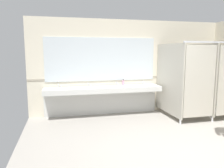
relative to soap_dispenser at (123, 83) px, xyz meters
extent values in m
cube|color=gray|center=(0.36, -2.98, -0.97)|extent=(6.09, 6.83, 0.10)
cube|color=beige|center=(0.36, 0.19, 0.45)|extent=(6.09, 0.12, 2.75)
cube|color=#9E937F|center=(0.36, 0.13, 0.13)|extent=(6.09, 0.01, 0.06)
cube|color=silver|center=(-0.62, -0.17, -0.15)|extent=(3.29, 0.56, 0.14)
cube|color=silver|center=(-0.62, 0.07, -0.57)|extent=(3.29, 0.08, 0.70)
cube|color=beige|center=(-1.85, -0.20, -0.13)|extent=(0.42, 0.31, 0.11)
cylinder|color=silver|center=(-1.85, 0.02, -0.02)|extent=(0.04, 0.04, 0.11)
cylinder|color=silver|center=(-1.85, -0.03, 0.02)|extent=(0.03, 0.11, 0.03)
sphere|color=silver|center=(-1.78, 0.03, -0.05)|extent=(0.04, 0.04, 0.04)
cube|color=beige|center=(-1.03, -0.20, -0.13)|extent=(0.42, 0.31, 0.11)
cylinder|color=silver|center=(-1.03, 0.02, -0.02)|extent=(0.04, 0.04, 0.11)
cylinder|color=silver|center=(-1.03, -0.03, 0.02)|extent=(0.03, 0.11, 0.03)
sphere|color=silver|center=(-0.96, 0.03, -0.05)|extent=(0.04, 0.04, 0.04)
cube|color=beige|center=(-0.21, -0.20, -0.13)|extent=(0.42, 0.31, 0.11)
cylinder|color=silver|center=(-0.21, 0.02, -0.02)|extent=(0.04, 0.04, 0.11)
cylinder|color=silver|center=(-0.21, -0.03, 0.02)|extent=(0.03, 0.11, 0.03)
sphere|color=silver|center=(-0.14, 0.03, -0.05)|extent=(0.04, 0.04, 0.04)
cube|color=beige|center=(0.62, -0.20, -0.13)|extent=(0.42, 0.31, 0.11)
cylinder|color=silver|center=(0.62, 0.02, -0.02)|extent=(0.04, 0.04, 0.11)
cylinder|color=silver|center=(0.62, -0.03, 0.02)|extent=(0.03, 0.11, 0.03)
sphere|color=silver|center=(0.69, 0.03, -0.05)|extent=(0.04, 0.04, 0.04)
cube|color=silver|center=(-0.62, 0.12, 0.69)|extent=(3.19, 0.02, 1.23)
cube|color=#B2AD9E|center=(1.13, -0.63, 0.16)|extent=(0.03, 1.49, 1.92)
cylinder|color=silver|center=(1.13, -1.32, -0.86)|extent=(0.05, 0.05, 0.12)
cube|color=#B2AD9E|center=(2.06, -0.63, 0.16)|extent=(0.03, 1.49, 1.92)
cylinder|color=silver|center=(2.06, -1.32, -0.86)|extent=(0.05, 0.05, 0.12)
cube|color=#B2AD9E|center=(1.59, -1.35, 0.16)|extent=(0.85, 0.03, 1.82)
cube|color=#B7BABF|center=(2.06, -1.35, 1.13)|extent=(1.92, 0.04, 0.04)
cylinder|color=#D899B2|center=(0.00, 0.00, 0.00)|extent=(0.07, 0.07, 0.15)
cylinder|color=black|center=(0.00, 0.00, 0.09)|extent=(0.03, 0.03, 0.04)
camera|label=1|loc=(-1.81, -6.13, 0.89)|focal=35.24mm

